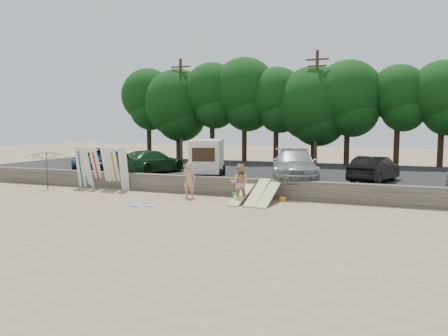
{
  "coord_description": "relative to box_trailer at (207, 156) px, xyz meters",
  "views": [
    {
      "loc": [
        7.91,
        -19.13,
        3.83
      ],
      "look_at": [
        -0.77,
        3.0,
        1.51
      ],
      "focal_mm": 35.0,
      "sensor_mm": 36.0,
      "label": 1
    }
  ],
  "objects": [
    {
      "name": "ground",
      "position": [
        2.85,
        -5.45,
        -1.97
      ],
      "size": [
        120.0,
        120.0,
        0.0
      ],
      "primitive_type": "plane",
      "color": "tan",
      "rests_on": "ground"
    },
    {
      "name": "seawall",
      "position": [
        2.85,
        -2.45,
        -1.47
      ],
      "size": [
        44.0,
        0.5,
        1.0
      ],
      "primitive_type": "cube",
      "color": "#6B6356",
      "rests_on": "ground"
    },
    {
      "name": "parking_lot",
      "position": [
        2.85,
        5.05,
        -1.62
      ],
      "size": [
        44.0,
        14.5,
        0.7
      ],
      "primitive_type": "cube",
      "color": "#282828",
      "rests_on": "ground"
    },
    {
      "name": "treeline",
      "position": [
        1.7,
        12.03,
        4.28
      ],
      "size": [
        32.86,
        6.57,
        9.07
      ],
      "color": "#382616",
      "rests_on": "parking_lot"
    },
    {
      "name": "utility_poles",
      "position": [
        4.85,
        10.55,
        3.46
      ],
      "size": [
        25.8,
        0.26,
        9.0
      ],
      "color": "#473321",
      "rests_on": "parking_lot"
    },
    {
      "name": "box_trailer",
      "position": [
        0.0,
        0.0,
        0.0
      ],
      "size": [
        2.78,
        3.9,
        2.26
      ],
      "rotation": [
        0.0,
        0.0,
        0.29
      ],
      "color": "beige",
      "rests_on": "parking_lot"
    },
    {
      "name": "car_0",
      "position": [
        -8.77,
        0.82,
        -0.49
      ],
      "size": [
        4.64,
        6.18,
        1.56
      ],
      "primitive_type": "imported",
      "rotation": [
        0.0,
        0.0,
        0.42
      ],
      "color": "#141F46",
      "rests_on": "parking_lot"
    },
    {
      "name": "car_1",
      "position": [
        -4.19,
        0.35,
        -0.51
      ],
      "size": [
        3.13,
        5.53,
        1.51
      ],
      "primitive_type": "imported",
      "rotation": [
        0.0,
        0.0,
        2.94
      ],
      "color": "#163D1A",
      "rests_on": "parking_lot"
    },
    {
      "name": "car_2",
      "position": [
        5.4,
        0.17,
        -0.39
      ],
      "size": [
        3.98,
        6.5,
        1.76
      ],
      "primitive_type": "imported",
      "rotation": [
        0.0,
        0.0,
        0.27
      ],
      "color": "gray",
      "rests_on": "parking_lot"
    },
    {
      "name": "car_3",
      "position": [
        9.74,
        0.83,
        -0.55
      ],
      "size": [
        2.71,
        4.63,
        1.44
      ],
      "primitive_type": "imported",
      "rotation": [
        0.0,
        0.0,
        2.85
      ],
      "color": "black",
      "rests_on": "parking_lot"
    },
    {
      "name": "surfboard_upright_0",
      "position": [
        -7.21,
        -2.94,
        -0.69
      ],
      "size": [
        0.59,
        0.65,
        2.56
      ],
      "primitive_type": "cube",
      "rotation": [
        0.2,
        0.0,
        0.17
      ],
      "color": "silver",
      "rests_on": "ground"
    },
    {
      "name": "surfboard_upright_1",
      "position": [
        -6.69,
        -2.95,
        -0.7
      ],
      "size": [
        0.61,
        0.74,
        2.54
      ],
      "primitive_type": "cube",
      "rotation": [
        0.24,
        0.0,
        -0.17
      ],
      "color": "silver",
      "rests_on": "ground"
    },
    {
      "name": "surfboard_upright_2",
      "position": [
        -6.09,
        -2.85,
        -0.71
      ],
      "size": [
        0.52,
        0.82,
        2.51
      ],
      "primitive_type": "cube",
      "rotation": [
        0.29,
        0.0,
        0.03
      ],
      "color": "silver",
      "rests_on": "ground"
    },
    {
      "name": "surfboard_upright_3",
      "position": [
        -5.32,
        -2.85,
        -0.69
      ],
      "size": [
        0.5,
        0.65,
        2.55
      ],
      "primitive_type": "cube",
      "rotation": [
        0.23,
        0.0,
        0.0
      ],
      "color": "silver",
      "rests_on": "ground"
    },
    {
      "name": "surfboard_upright_4",
      "position": [
        -4.77,
        -2.87,
        -0.7
      ],
      "size": [
        0.5,
        0.71,
        2.53
      ],
      "primitive_type": "cube",
      "rotation": [
        0.25,
        0.0,
        0.0
      ],
      "color": "silver",
      "rests_on": "ground"
    },
    {
      "name": "surfboard_upright_5",
      "position": [
        -4.06,
        -2.97,
        -0.68
      ],
      "size": [
        0.58,
        0.6,
        2.57
      ],
      "primitive_type": "cube",
      "rotation": [
        0.18,
        0.0,
        0.17
      ],
      "color": "silver",
      "rests_on": "ground"
    },
    {
      "name": "surfboard_low_0",
      "position": [
        3.69,
        -4.0,
        -1.56
      ],
      "size": [
        0.56,
        2.92,
        0.82
      ],
      "primitive_type": "cube",
      "rotation": [
        0.25,
        0.0,
        0.0
      ],
      "color": "#DFDB8C",
      "rests_on": "ground"
    },
    {
      "name": "surfboard_low_1",
      "position": [
        4.48,
        -4.01,
        -1.44
      ],
      "size": [
        0.56,
        2.85,
        1.06
      ],
      "primitive_type": "cube",
      "rotation": [
        0.34,
        0.0,
        0.0
      ],
      "color": "#DFDB8C",
      "rests_on": "ground"
    },
    {
      "name": "surfboard_low_2",
      "position": [
        5.07,
        -4.07,
        -1.49
      ],
      "size": [
        0.56,
        2.89,
        0.95
      ],
      "primitive_type": "cube",
      "rotation": [
        0.3,
        0.0,
        0.0
      ],
      "color": "#DFDB8C",
      "rests_on": "ground"
    },
    {
      "name": "beachgoer_a",
      "position": [
        0.68,
        -3.93,
        -1.0
      ],
      "size": [
        0.73,
        0.49,
        1.94
      ],
      "primitive_type": "imported",
      "rotation": [
        0.0,
        0.0,
        3.18
      ],
      "color": "tan",
      "rests_on": "ground"
    },
    {
      "name": "beachgoer_b",
      "position": [
        3.61,
        -4.22,
        -1.0
      ],
      "size": [
        1.06,
        0.9,
        1.94
      ],
      "primitive_type": "imported",
      "rotation": [
        0.0,
        0.0,
        3.33
      ],
      "color": "tan",
      "rests_on": "ground"
    },
    {
      "name": "cooler",
      "position": [
        3.08,
        -3.29,
        -1.81
      ],
      "size": [
        0.42,
        0.35,
        0.32
      ],
      "primitive_type": "cube",
      "rotation": [
        0.0,
        0.0,
        0.13
      ],
      "color": "green",
      "rests_on": "ground"
    },
    {
      "name": "gear_bag",
      "position": [
        5.56,
        -3.14,
        -1.86
      ],
      "size": [
        0.31,
        0.26,
        0.22
      ],
      "primitive_type": "cube",
      "rotation": [
        0.0,
        0.0,
        0.02
      ],
      "color": "orange",
      "rests_on": "ground"
    },
    {
      "name": "beach_towel",
      "position": [
        -0.61,
        -6.79,
        -1.96
      ],
      "size": [
        1.88,
        1.88,
        0.0
      ],
      "primitive_type": "plane",
      "rotation": [
        0.0,
        0.0,
        0.3
      ],
      "color": "white",
      "rests_on": "ground"
    },
    {
      "name": "beach_umbrella",
      "position": [
        -8.7,
        -4.25,
        -0.79
      ],
      "size": [
        3.58,
        3.56,
        2.36
      ],
      "primitive_type": "imported",
      "rotation": [
        0.0,
        0.0,
        5.27
      ],
      "color": "black",
      "rests_on": "ground"
    }
  ]
}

